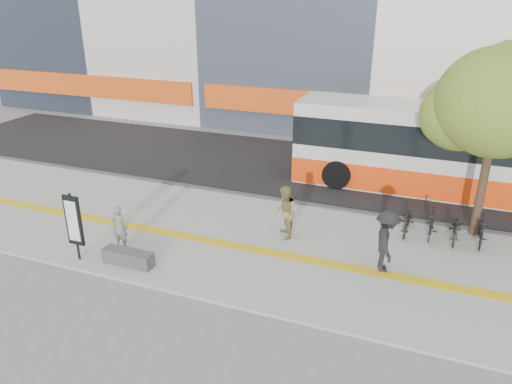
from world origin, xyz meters
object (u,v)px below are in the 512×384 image
at_px(signboard, 74,222).
at_px(pedestrian_dark, 386,241).
at_px(bus, 457,154).
at_px(seated_woman, 120,227).
at_px(street_tree, 497,104).
at_px(bench, 128,257).
at_px(pedestrian_tan, 285,213).

xyz_separation_m(signboard, pedestrian_dark, (8.84, 2.77, -0.33)).
distance_m(bus, seated_woman, 13.32).
distance_m(street_tree, bus, 4.70).
relative_size(street_tree, seated_woman, 4.26).
height_order(seated_woman, pedestrian_dark, pedestrian_dark).
bearing_deg(street_tree, bench, -148.38).
bearing_deg(bench, street_tree, 31.62).
relative_size(seated_woman, pedestrian_tan, 0.82).
xyz_separation_m(signboard, pedestrian_tan, (5.46, 3.65, -0.38)).
bearing_deg(signboard, seated_woman, 53.50).
bearing_deg(bench, bus, 46.98).
bearing_deg(pedestrian_dark, seated_woman, 88.56).
bearing_deg(bench, pedestrian_dark, 18.77).
distance_m(bench, street_tree, 12.23).
bearing_deg(pedestrian_tan, seated_woman, -90.67).
relative_size(bench, pedestrian_tan, 0.88).
distance_m(pedestrian_tan, pedestrian_dark, 3.50).
relative_size(pedestrian_tan, pedestrian_dark, 0.95).
bearing_deg(seated_woman, pedestrian_dark, -173.24).
bearing_deg(pedestrian_tan, street_tree, 84.77).
xyz_separation_m(signboard, bus, (10.65, 10.01, 0.32)).
bearing_deg(bench, signboard, -169.19).
xyz_separation_m(bench, seated_woman, (-0.80, 0.78, 0.51)).
bearing_deg(street_tree, pedestrian_dark, -125.47).
relative_size(signboard, bus, 0.17).
relative_size(bench, signboard, 0.73).
distance_m(signboard, street_tree, 13.40).
bearing_deg(pedestrian_tan, bench, -78.64).
xyz_separation_m(seated_woman, pedestrian_tan, (4.66, 2.57, 0.17)).
relative_size(bench, street_tree, 0.25).
bearing_deg(bus, signboard, -136.79).
bearing_deg(street_tree, signboard, -150.93).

